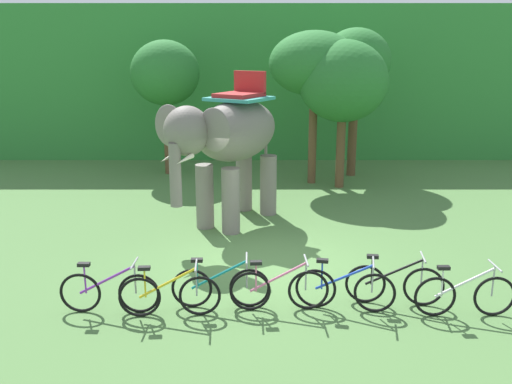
% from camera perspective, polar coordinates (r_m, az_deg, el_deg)
% --- Properties ---
extents(ground_plane, '(80.00, 80.00, 0.00)m').
position_cam_1_polar(ground_plane, '(11.64, 1.72, -7.47)').
color(ground_plane, '#4C753D').
extents(foliage_hedge, '(36.00, 6.00, 5.88)m').
position_cam_1_polar(foliage_hedge, '(24.51, 0.77, 11.47)').
color(foliage_hedge, '#338438').
rests_on(foliage_hedge, ground).
extents(tree_far_right, '(2.33, 2.33, 4.58)m').
position_cam_1_polar(tree_far_right, '(19.45, -9.39, 11.85)').
color(tree_far_right, brown).
rests_on(tree_far_right, ground).
extents(tree_center, '(2.86, 2.86, 4.85)m').
position_cam_1_polar(tree_center, '(17.91, 5.91, 12.89)').
color(tree_center, brown).
rests_on(tree_center, ground).
extents(tree_far_left, '(2.73, 2.73, 4.58)m').
position_cam_1_polar(tree_far_left, '(17.48, 8.83, 11.11)').
color(tree_far_left, brown).
rests_on(tree_far_left, ground).
extents(tree_right, '(2.32, 2.32, 4.96)m').
position_cam_1_polar(tree_right, '(19.20, 10.08, 12.88)').
color(tree_right, brown).
rests_on(tree_right, ground).
extents(elephant, '(3.24, 4.04, 3.78)m').
position_cam_1_polar(elephant, '(13.69, -2.81, 5.53)').
color(elephant, slate).
rests_on(elephant, ground).
extents(bike_purple, '(1.71, 0.52, 0.92)m').
position_cam_1_polar(bike_purple, '(9.87, -14.91, -9.85)').
color(bike_purple, black).
rests_on(bike_purple, ground).
extents(bike_yellow, '(1.71, 0.52, 0.92)m').
position_cam_1_polar(bike_yellow, '(9.55, -8.96, -10.39)').
color(bike_yellow, black).
rests_on(bike_yellow, ground).
extents(bike_teal, '(1.71, 0.52, 0.92)m').
position_cam_1_polar(bike_teal, '(9.76, -3.76, -9.64)').
color(bike_teal, black).
rests_on(bike_teal, ground).
extents(bike_pink, '(1.71, 0.52, 0.92)m').
position_cam_1_polar(bike_pink, '(9.65, 2.29, -9.91)').
color(bike_pink, black).
rests_on(bike_pink, ground).
extents(bike_blue, '(1.69, 0.52, 0.92)m').
position_cam_1_polar(bike_blue, '(9.77, 8.99, -9.79)').
color(bike_blue, black).
rests_on(bike_blue, ground).
extents(bike_black, '(1.70, 0.52, 0.92)m').
position_cam_1_polar(bike_black, '(10.14, 13.89, -9.11)').
color(bike_black, black).
rests_on(bike_black, ground).
extents(bike_white, '(1.71, 0.52, 0.92)m').
position_cam_1_polar(bike_white, '(10.07, 20.51, -9.83)').
color(bike_white, black).
rests_on(bike_white, ground).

